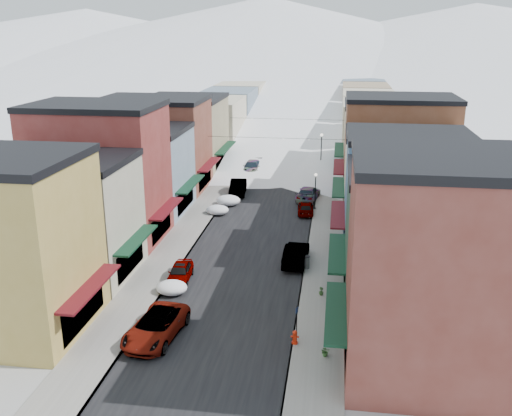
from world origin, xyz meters
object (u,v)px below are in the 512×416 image
(streetlamp_near, at_px, (315,186))
(car_white_suv, at_px, (156,326))
(car_silver_sedan, at_px, (180,272))
(fire_hydrant, at_px, (295,338))
(car_green_sedan, at_px, (296,254))
(car_dark_hatch, at_px, (238,187))
(trash_can, at_px, (306,262))

(streetlamp_near, bearing_deg, car_white_suv, -107.23)
(car_white_suv, distance_m, car_silver_sedan, 8.60)
(fire_hydrant, bearing_deg, car_green_sedan, 94.05)
(car_white_suv, relative_size, car_silver_sedan, 1.44)
(car_dark_hatch, relative_size, fire_hydrant, 5.77)
(car_white_suv, xyz_separation_m, car_silver_sedan, (-0.80, 8.56, -0.12))
(streetlamp_near, bearing_deg, car_dark_hatch, 152.54)
(car_silver_sedan, distance_m, car_green_sedan, 9.76)
(fire_hydrant, xyz_separation_m, streetlamp_near, (0.00, 27.72, 2.06))
(car_green_sedan, relative_size, trash_can, 4.98)
(car_green_sedan, distance_m, trash_can, 1.50)
(car_white_suv, bearing_deg, trash_can, 60.66)
(car_silver_sedan, xyz_separation_m, streetlamp_near, (9.50, 19.50, 1.92))
(trash_can, bearing_deg, car_dark_hatch, 113.83)
(car_silver_sedan, bearing_deg, car_green_sedan, 24.39)
(car_white_suv, xyz_separation_m, trash_can, (8.70, 12.01, -0.14))
(car_silver_sedan, bearing_deg, streetlamp_near, 60.08)
(car_white_suv, bearing_deg, streetlamp_near, 79.36)
(car_green_sedan, relative_size, fire_hydrant, 5.77)
(car_dark_hatch, xyz_separation_m, car_green_sedan, (8.29, -19.65, 0.00))
(car_silver_sedan, height_order, car_green_sedan, car_green_sedan)
(car_white_suv, bearing_deg, car_green_sedan, 66.03)
(trash_can, bearing_deg, streetlamp_near, 90.00)
(car_green_sedan, bearing_deg, fire_hydrant, 96.51)
(car_silver_sedan, xyz_separation_m, car_green_sedan, (8.59, 4.63, 0.15))
(car_silver_sedan, relative_size, streetlamp_near, 1.04)
(car_dark_hatch, height_order, fire_hydrant, car_dark_hatch)
(car_white_suv, height_order, car_dark_hatch, car_dark_hatch)
(car_green_sedan, relative_size, streetlamp_near, 1.31)
(car_white_suv, distance_m, trash_can, 14.83)
(car_silver_sedan, height_order, car_dark_hatch, car_dark_hatch)
(fire_hydrant, bearing_deg, car_silver_sedan, 139.11)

